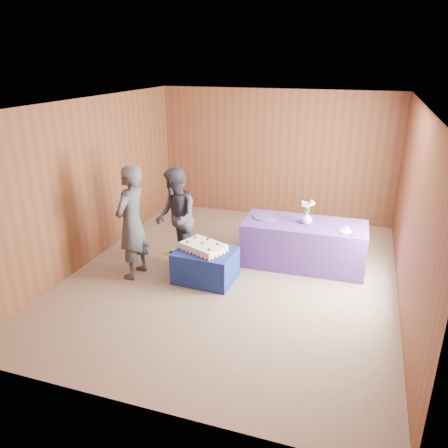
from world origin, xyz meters
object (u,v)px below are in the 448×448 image
at_px(guest_right, 176,218).
at_px(cake_table, 205,265).
at_px(sheet_cake, 203,247).
at_px(guest_left, 132,223).
at_px(serving_table, 304,244).
at_px(vase, 307,218).

bearing_deg(guest_right, cake_table, 25.60).
relative_size(sheet_cake, guest_left, 0.44).
xyz_separation_m(cake_table, sheet_cake, (-0.03, -0.00, 0.31)).
height_order(sheet_cake, guest_right, guest_right).
height_order(cake_table, guest_right, guest_right).
bearing_deg(cake_table, serving_table, 39.45).
height_order(vase, guest_right, guest_right).
xyz_separation_m(cake_table, vase, (1.39, 1.02, 0.59)).
bearing_deg(serving_table, vase, -29.16).
distance_m(cake_table, guest_right, 0.96).
height_order(vase, guest_left, guest_left).
xyz_separation_m(cake_table, guest_right, (-0.65, 0.39, 0.58)).
height_order(serving_table, guest_right, guest_right).
distance_m(serving_table, guest_left, 2.84).
bearing_deg(sheet_cake, cake_table, 24.23).
xyz_separation_m(guest_left, guest_right, (0.48, 0.59, -0.07)).
bearing_deg(vase, guest_right, -162.89).
xyz_separation_m(serving_table, guest_right, (-2.03, -0.64, 0.46)).
relative_size(cake_table, guest_right, 0.54).
height_order(serving_table, guest_left, guest_left).
height_order(cake_table, vase, vase).
distance_m(vase, guest_right, 2.14).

